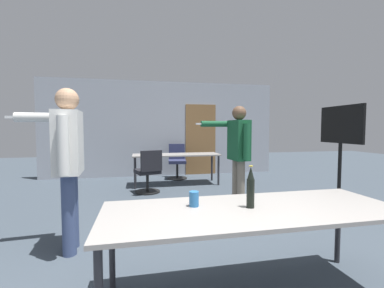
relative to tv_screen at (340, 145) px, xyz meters
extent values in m
cube|color=#A3A8B2|center=(-2.75, 3.55, 0.28)|extent=(6.61, 0.10, 2.68)
cube|color=olive|center=(-1.65, 3.50, -0.04)|extent=(0.90, 0.02, 2.05)
cube|color=gray|center=(-2.59, -2.03, -0.35)|extent=(2.29, 0.83, 0.03)
cylinder|color=#2D2D33|center=(-3.67, -1.68, -0.71)|extent=(0.05, 0.05, 0.70)
cylinder|color=#2D2D33|center=(-1.50, -1.68, -0.71)|extent=(0.05, 0.05, 0.70)
cube|color=gray|center=(-2.56, 2.24, -0.35)|extent=(2.06, 0.68, 0.03)
cylinder|color=#2D2D33|center=(-3.53, 1.96, -0.71)|extent=(0.05, 0.05, 0.70)
cylinder|color=#2D2D33|center=(-1.59, 1.96, -0.71)|extent=(0.05, 0.05, 0.70)
cylinder|color=#2D2D33|center=(-3.53, 2.52, -0.71)|extent=(0.05, 0.05, 0.70)
cylinder|color=#2D2D33|center=(-1.59, 2.52, -0.71)|extent=(0.05, 0.05, 0.70)
cube|color=black|center=(0.00, 0.00, -1.05)|extent=(0.44, 0.56, 0.03)
cylinder|color=black|center=(0.00, 0.00, -0.51)|extent=(0.06, 0.06, 1.06)
cube|color=black|center=(0.00, 0.00, 0.35)|extent=(0.04, 0.95, 0.65)
cube|color=black|center=(0.02, 0.00, 0.35)|extent=(0.01, 0.87, 0.57)
cylinder|color=#3D4C75|center=(-4.18, -0.96, -0.64)|extent=(0.14, 0.14, 0.86)
cylinder|color=#3D4C75|center=(-4.19, -0.77, -0.64)|extent=(0.14, 0.14, 0.86)
cube|color=silver|center=(-4.19, -0.87, 0.13)|extent=(0.29, 0.47, 0.68)
sphere|color=tan|center=(-4.19, -0.87, 0.59)|extent=(0.24, 0.24, 0.24)
cylinder|color=silver|center=(-4.16, -1.15, 0.11)|extent=(0.11, 0.11, 0.59)
cylinder|color=silver|center=(-4.50, -0.61, 0.41)|extent=(0.59, 0.15, 0.11)
cube|color=white|center=(-4.82, -0.64, 0.41)|extent=(0.12, 0.05, 0.03)
cylinder|color=slate|center=(-1.83, 0.02, -0.65)|extent=(0.13, 0.13, 0.83)
cylinder|color=slate|center=(-1.85, 0.19, -0.65)|extent=(0.13, 0.13, 0.83)
cube|color=#195633|center=(-1.84, 0.11, 0.09)|extent=(0.27, 0.43, 0.65)
sphere|color=brown|center=(-1.84, 0.11, 0.53)|extent=(0.23, 0.23, 0.23)
cylinder|color=#195633|center=(-1.82, -0.15, 0.08)|extent=(0.10, 0.10, 0.56)
cylinder|color=#195633|center=(-2.14, 0.34, 0.36)|extent=(0.57, 0.15, 0.10)
cube|color=white|center=(-2.46, 0.31, 0.36)|extent=(0.12, 0.05, 0.03)
cylinder|color=black|center=(-2.44, 2.92, -1.05)|extent=(0.52, 0.52, 0.03)
cylinder|color=black|center=(-2.44, 2.92, -0.84)|extent=(0.06, 0.06, 0.39)
cube|color=navy|center=(-2.44, 2.92, -0.60)|extent=(0.51, 0.51, 0.08)
cube|color=navy|center=(-2.41, 3.18, -0.35)|extent=(0.44, 0.11, 0.42)
cylinder|color=black|center=(-3.27, 1.59, -1.05)|extent=(0.52, 0.52, 0.03)
cylinder|color=black|center=(-3.27, 1.59, -0.85)|extent=(0.06, 0.06, 0.38)
cube|color=black|center=(-3.27, 1.59, -0.62)|extent=(0.57, 0.57, 0.08)
cube|color=black|center=(-3.20, 1.34, -0.37)|extent=(0.44, 0.18, 0.42)
cylinder|color=black|center=(-2.61, -2.02, -0.22)|extent=(0.06, 0.06, 0.22)
cone|color=black|center=(-2.61, -2.02, -0.06)|extent=(0.05, 0.05, 0.10)
cylinder|color=gold|center=(-2.61, -2.02, -0.01)|extent=(0.03, 0.03, 0.01)
cylinder|color=#2866A3|center=(-3.03, -1.90, -0.27)|extent=(0.08, 0.08, 0.12)
camera|label=1|loc=(-3.45, -3.83, 0.28)|focal=24.00mm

